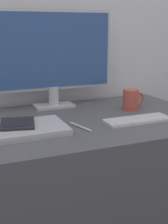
# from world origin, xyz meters

# --- Properties ---
(wall_back) EXTENTS (3.60, 0.05, 2.40)m
(wall_back) POSITION_xyz_m (0.00, 0.58, 1.20)
(wall_back) COLOR silver
(wall_back) RESTS_ON ground_plane
(desk) EXTENTS (1.26, 0.68, 0.72)m
(desk) POSITION_xyz_m (0.00, 0.19, 0.36)
(desk) COLOR #4C4C51
(desk) RESTS_ON ground_plane
(monitor) EXTENTS (0.61, 0.11, 0.47)m
(monitor) POSITION_xyz_m (0.03, 0.45, 0.97)
(monitor) COLOR #B7B7BC
(monitor) RESTS_ON desk
(keyboard) EXTENTS (0.29, 0.10, 0.01)m
(keyboard) POSITION_xyz_m (0.29, 0.08, 0.72)
(keyboard) COLOR silver
(keyboard) RESTS_ON desk
(laptop) EXTENTS (0.32, 0.22, 0.02)m
(laptop) POSITION_xyz_m (-0.19, 0.12, 0.73)
(laptop) COLOR #A3A3A8
(laptop) RESTS_ON desk
(ereader) EXTENTS (0.16, 0.18, 0.01)m
(ereader) POSITION_xyz_m (-0.20, 0.15, 0.74)
(ereader) COLOR black
(ereader) RESTS_ON laptop
(coffee_mug) EXTENTS (0.11, 0.08, 0.10)m
(coffee_mug) POSITION_xyz_m (0.36, 0.26, 0.76)
(coffee_mug) COLOR #B7473D
(coffee_mug) RESTS_ON desk
(pen) EXTENTS (0.05, 0.13, 0.01)m
(pen) POSITION_xyz_m (0.03, 0.08, 0.72)
(pen) COLOR silver
(pen) RESTS_ON desk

